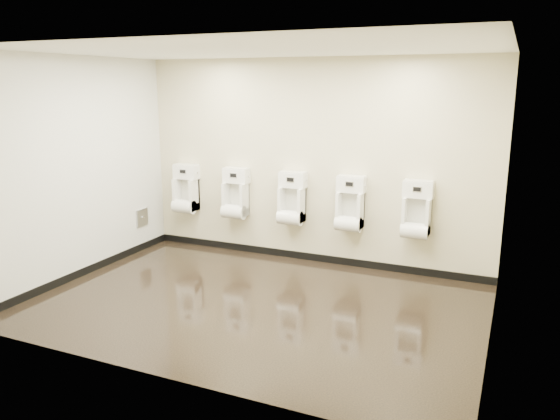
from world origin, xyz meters
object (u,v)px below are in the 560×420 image
Objects in this scene: access_panel at (142,217)px; urinal_3 at (350,208)px; urinal_0 at (186,192)px; urinal_4 at (416,214)px; urinal_2 at (292,202)px; urinal_1 at (235,197)px.

urinal_3 reaches higher than access_panel.
urinal_0 is 3.45m from urinal_4.
access_panel is 0.35× the size of urinal_4.
urinal_4 is at bearing 6.08° from access_panel.
urinal_3 is at bearing 7.78° from access_panel.
urinal_2 and urinal_4 have the same top height.
access_panel is 4.00m from urinal_4.
urinal_4 is at bearing 0.00° from urinal_1.
urinal_2 is (2.25, 0.42, 0.34)m from access_panel.
urinal_2 reaches higher than access_panel.
urinal_2 is (1.74, 0.00, 0.00)m from urinal_0.
urinal_1 is 0.89m from urinal_2.
urinal_0 is at bearing 180.00° from urinal_4.
urinal_1 is 2.60m from urinal_4.
access_panel is 0.35× the size of urinal_3.
urinal_0 is at bearing 180.00° from urinal_3.
urinal_2 and urinal_3 have the same top height.
urinal_3 is (3.09, 0.42, 0.34)m from access_panel.
access_panel is at bearing -162.81° from urinal_1.
urinal_1 and urinal_2 have the same top height.
urinal_3 and urinal_4 have the same top height.
access_panel is 0.35× the size of urinal_0.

